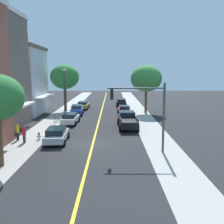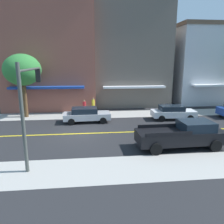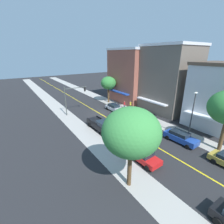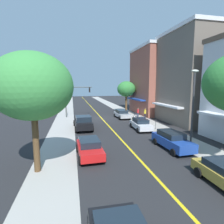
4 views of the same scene
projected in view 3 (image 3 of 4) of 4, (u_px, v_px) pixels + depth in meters
name	position (u px, v px, depth m)	size (l,w,h in m)	color
ground_plane	(99.00, 113.00, 34.55)	(140.00, 140.00, 0.00)	#262628
sidewalk_left	(122.00, 108.00, 37.92)	(3.22, 126.00, 0.01)	#ADA8A0
sidewalk_right	(70.00, 119.00, 31.17)	(3.22, 126.00, 0.01)	#ADA8A0
road_centerline_stripe	(99.00, 113.00, 34.55)	(0.20, 126.00, 0.00)	yellow
corner_shop_building	(136.00, 75.00, 42.38)	(12.44, 11.30, 13.41)	#935142
pale_office_building	(169.00, 79.00, 34.25)	(9.94, 10.45, 13.98)	#665B51
street_tree_right_corner	(131.00, 132.00, 13.70)	(5.13, 5.13, 7.89)	brown
street_tree_left_far	(108.00, 83.00, 40.72)	(3.86, 3.86, 6.69)	brown
fire_hydrant	(124.00, 109.00, 36.08)	(0.44, 0.24, 0.75)	silver
parking_meter	(151.00, 118.00, 29.69)	(0.12, 0.18, 1.29)	#4C4C51
traffic_light_mast	(72.00, 96.00, 32.71)	(4.86, 0.32, 5.93)	#474C47
street_lamp	(193.00, 111.00, 22.60)	(0.70, 0.36, 7.16)	#38383D
red_sedan_right_curb	(143.00, 156.00, 18.76)	(2.15, 4.20, 1.44)	red
silver_sedan_left_curb	(114.00, 107.00, 35.65)	(2.22, 4.65, 1.46)	#B7BABF
blue_sedan_left_curb	(180.00, 137.00, 22.85)	(2.10, 4.78, 1.60)	#1E429E
white_sedan_left_curb	(143.00, 120.00, 28.71)	(2.14, 4.52, 1.46)	silver
black_pickup_truck	(101.00, 125.00, 26.45)	(2.46, 6.19, 1.89)	black
pedestrian_red_shirt	(124.00, 104.00, 37.41)	(0.37, 0.37, 1.70)	#33384C
pedestrian_yellow_shirt	(130.00, 105.00, 37.12)	(0.34, 0.34, 1.75)	black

